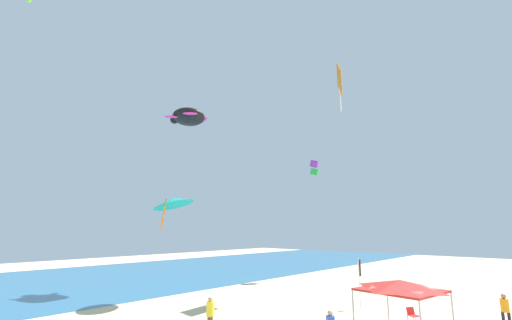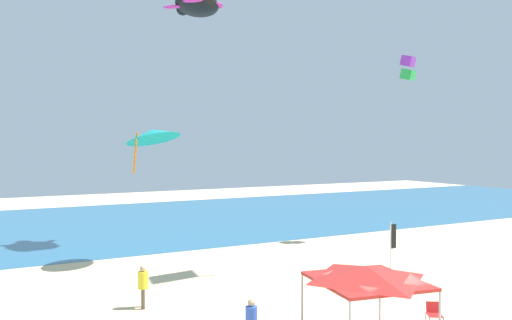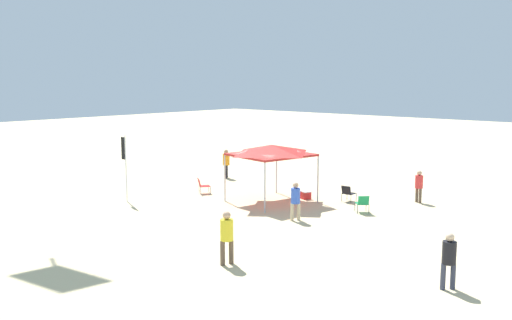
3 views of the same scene
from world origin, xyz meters
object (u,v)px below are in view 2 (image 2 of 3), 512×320
banner_flag (391,251)px  person_kite_handler (143,283)px  folding_chair_left_of_tent (434,312)px  kite_turtle_black (196,5)px  person_watching_sky (251,319)px  canopy_tent (367,275)px  kite_box_purple (408,68)px  kite_delta_teal (153,134)px

banner_flag → person_kite_handler: 10.97m
folding_chair_left_of_tent → kite_turtle_black: kite_turtle_black is taller
person_watching_sky → person_kite_handler: person_kite_handler is taller
canopy_tent → folding_chair_left_of_tent: canopy_tent is taller
person_kite_handler → person_watching_sky: bearing=34.2°
canopy_tent → kite_box_purple: bearing=42.4°
folding_chair_left_of_tent → canopy_tent: bearing=-134.5°
folding_chair_left_of_tent → banner_flag: size_ratio=0.25×
folding_chair_left_of_tent → kite_box_purple: (11.91, 13.62, 11.60)m
person_watching_sky → kite_turtle_black: size_ratio=0.38×
person_watching_sky → banner_flag: bearing=144.1°
person_watching_sky → kite_box_purple: 25.28m
person_kite_handler → kite_box_purple: (20.88, 6.38, 11.03)m
folding_chair_left_of_tent → banner_flag: 4.33m
banner_flag → kite_turtle_black: 21.53m
folding_chair_left_of_tent → person_kite_handler: bearing=174.2°
kite_delta_teal → person_kite_handler: bearing=-135.0°
folding_chair_left_of_tent → kite_delta_teal: (-6.00, 15.15, 6.84)m
banner_flag → kite_box_purple: 17.56m
folding_chair_left_of_tent → person_kite_handler: person_kite_handler is taller
person_watching_sky → kite_turtle_black: 24.62m
kite_box_purple → person_watching_sky: bearing=11.6°
canopy_tent → person_kite_handler: bearing=121.6°
person_watching_sky → kite_turtle_black: (5.68, 18.52, 15.20)m
canopy_tent → banner_flag: 7.16m
person_watching_sky → person_kite_handler: bearing=-125.7°
banner_flag → kite_delta_teal: bearing=123.1°
kite_turtle_black → kite_delta_teal: 10.97m
person_kite_handler → kite_delta_teal: bearing=176.5°
person_kite_handler → kite_delta_teal: (2.97, 7.90, 6.27)m
person_kite_handler → kite_turtle_black: size_ratio=0.40×
folding_chair_left_of_tent → kite_turtle_black: (-1.44, 19.74, 15.70)m
kite_box_purple → folding_chair_left_of_tent: bearing=27.3°
canopy_tent → banner_flag: banner_flag is taller
banner_flag → person_watching_sky: bearing=-163.1°
person_kite_handler → kite_delta_teal: kite_delta_teal is taller
canopy_tent → person_watching_sky: size_ratio=2.35×
folding_chair_left_of_tent → banner_flag: banner_flag is taller
canopy_tent → kite_turtle_black: kite_turtle_black is taller
person_watching_sky → kite_box_purple: kite_box_purple is taller
canopy_tent → person_kite_handler: canopy_tent is taller
folding_chair_left_of_tent → kite_box_purple: bearing=82.0°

